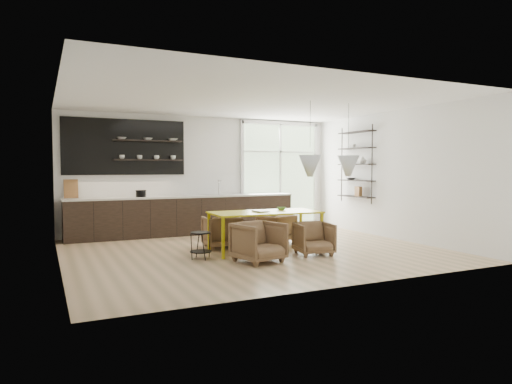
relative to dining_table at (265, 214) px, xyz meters
name	(u,v)px	position (x,y,z in m)	size (l,w,h in m)	color
room	(257,175)	(0.42, 1.25, 0.74)	(7.02, 6.01, 2.91)	tan
kitchen_run	(181,210)	(-0.85, 2.85, -0.12)	(5.54, 0.69, 2.75)	black
right_shelving	(357,166)	(3.20, 1.33, 0.93)	(0.26, 1.22, 1.90)	black
dining_table	(265,214)	(0.00, 0.00, 0.00)	(2.15, 1.04, 0.77)	#BDB40A
armchair_back_left	(222,232)	(-0.62, 0.73, -0.39)	(0.69, 0.71, 0.65)	brown
armchair_back_right	(276,228)	(0.69, 0.85, -0.41)	(0.65, 0.67, 0.61)	brown
armchair_front_left	(259,242)	(-0.56, -0.88, -0.37)	(0.74, 0.76, 0.69)	brown
armchair_front_right	(314,239)	(0.65, -0.72, -0.42)	(0.64, 0.66, 0.60)	brown
wire_stool	(201,242)	(-1.38, -0.20, -0.41)	(0.38, 0.38, 0.48)	black
table_book	(255,212)	(-0.24, -0.06, 0.07)	(0.24, 0.32, 0.03)	white
table_bowl	(281,209)	(0.44, 0.16, 0.08)	(0.18, 0.18, 0.06)	#548449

